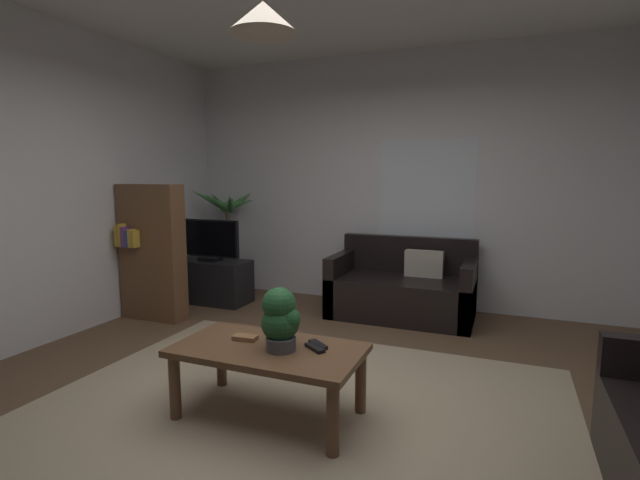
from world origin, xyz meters
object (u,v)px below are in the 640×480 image
(coffee_table, at_px, (269,358))
(remote_on_table_1, at_px, (318,345))
(bookshelf_corner, at_px, (152,252))
(tv_stand, at_px, (212,281))
(potted_palm_corner, at_px, (228,241))
(couch_under_window, at_px, (402,291))
(remote_on_table_0, at_px, (315,348))
(pendant_lamp, at_px, (263,17))
(potted_plant_on_table, at_px, (281,318))
(tv, at_px, (209,240))
(book_on_table_0, at_px, (245,338))

(coffee_table, relative_size, remote_on_table_1, 7.19)
(bookshelf_corner, bearing_deg, tv_stand, 76.41)
(remote_on_table_1, distance_m, bookshelf_corner, 2.66)
(tv_stand, height_order, potted_palm_corner, potted_palm_corner)
(couch_under_window, xyz_separation_m, tv_stand, (-2.21, -0.29, -0.03))
(couch_under_window, relative_size, remote_on_table_0, 9.21)
(remote_on_table_0, distance_m, tv_stand, 2.98)
(couch_under_window, bearing_deg, coffee_table, -97.72)
(pendant_lamp, bearing_deg, potted_palm_corner, 127.39)
(couch_under_window, height_order, bookshelf_corner, bookshelf_corner)
(couch_under_window, bearing_deg, potted_plant_on_table, -95.66)
(potted_palm_corner, relative_size, bookshelf_corner, 0.98)
(couch_under_window, height_order, coffee_table, couch_under_window)
(bookshelf_corner, bearing_deg, coffee_table, -32.60)
(remote_on_table_0, bearing_deg, remote_on_table_1, 38.46)
(potted_palm_corner, relative_size, pendant_lamp, 2.33)
(remote_on_table_0, xyz_separation_m, tv_stand, (-2.17, 2.03, -0.21))
(remote_on_table_1, height_order, bookshelf_corner, bookshelf_corner)
(potted_palm_corner, xyz_separation_m, bookshelf_corner, (-0.08, -1.29, 0.05))
(tv, bearing_deg, remote_on_table_1, -42.00)
(tv, distance_m, potted_palm_corner, 0.56)
(remote_on_table_1, bearing_deg, potted_plant_on_table, -20.41)
(remote_on_table_0, bearing_deg, book_on_table_0, 127.00)
(book_on_table_0, bearing_deg, bookshelf_corner, 145.86)
(book_on_table_0, xyz_separation_m, bookshelf_corner, (-1.88, 1.27, 0.25))
(coffee_table, xyz_separation_m, potted_palm_corner, (-2.00, 2.61, 0.28))
(book_on_table_0, relative_size, potted_plant_on_table, 0.40)
(coffee_table, distance_m, bookshelf_corner, 2.48)
(remote_on_table_0, height_order, bookshelf_corner, bookshelf_corner)
(couch_under_window, bearing_deg, tv, -172.09)
(coffee_table, bearing_deg, bookshelf_corner, 147.40)
(coffee_table, distance_m, book_on_table_0, 0.22)
(book_on_table_0, bearing_deg, tv_stand, 129.67)
(remote_on_table_0, relative_size, tv_stand, 0.18)
(pendant_lamp, bearing_deg, remote_on_table_0, 12.96)
(remote_on_table_0, height_order, pendant_lamp, pendant_lamp)
(remote_on_table_0, height_order, potted_plant_on_table, potted_plant_on_table)
(tv, bearing_deg, book_on_table_0, -50.03)
(coffee_table, bearing_deg, potted_palm_corner, 127.39)
(coffee_table, xyz_separation_m, bookshelf_corner, (-2.07, 1.33, 0.33))
(remote_on_table_1, xyz_separation_m, tv, (-2.17, 1.95, 0.29))
(potted_palm_corner, height_order, pendant_lamp, pendant_lamp)
(potted_plant_on_table, bearing_deg, tv_stand, 133.36)
(couch_under_window, xyz_separation_m, potted_palm_corner, (-2.32, 0.23, 0.38))
(book_on_table_0, height_order, tv, tv)
(coffee_table, distance_m, potted_palm_corner, 3.30)
(potted_plant_on_table, bearing_deg, book_on_table_0, 169.99)
(couch_under_window, distance_m, tv, 2.28)
(couch_under_window, distance_m, remote_on_table_1, 2.27)
(book_on_table_0, height_order, tv_stand, tv_stand)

